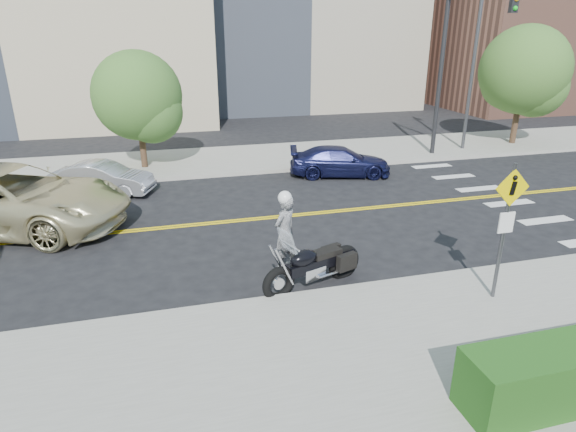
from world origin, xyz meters
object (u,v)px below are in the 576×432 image
(motorcycle, at_px, (314,255))
(parked_car_blue, at_px, (340,161))
(pedestrian_sign, at_px, (506,220))
(suv, at_px, (11,199))
(motorcyclist, at_px, (285,230))
(parked_car_silver, at_px, (103,178))

(motorcycle, bearing_deg, parked_car_blue, 46.63)
(pedestrian_sign, xyz_separation_m, suv, (-11.16, 7.40, -1.01))
(motorcyclist, xyz_separation_m, motorcycle, (0.39, -1.13, -0.21))
(motorcyclist, height_order, parked_car_blue, motorcyclist)
(parked_car_silver, bearing_deg, motorcycle, -127.17)
(parked_car_blue, bearing_deg, parked_car_silver, 104.34)
(motorcycle, xyz_separation_m, parked_car_blue, (3.91, 8.60, -0.20))
(motorcyclist, height_order, parked_car_silver, motorcyclist)
(motorcycle, distance_m, parked_car_silver, 10.07)
(suv, xyz_separation_m, parked_car_blue, (11.50, 2.91, -0.36))
(pedestrian_sign, distance_m, parked_car_silver, 13.64)
(pedestrian_sign, relative_size, parked_car_silver, 0.84)
(pedestrian_sign, height_order, motorcycle, pedestrian_sign)
(motorcyclist, bearing_deg, suv, -68.00)
(motorcyclist, bearing_deg, parked_car_silver, -92.19)
(pedestrian_sign, height_order, suv, pedestrian_sign)
(motorcyclist, xyz_separation_m, parked_car_silver, (-4.91, 7.43, -0.42))
(motorcycle, relative_size, suv, 0.38)
(parked_car_silver, xyz_separation_m, parked_car_blue, (9.21, 0.04, 0.01))
(pedestrian_sign, relative_size, suv, 0.44)
(motorcycle, height_order, suv, suv)
(pedestrian_sign, bearing_deg, motorcycle, 154.42)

